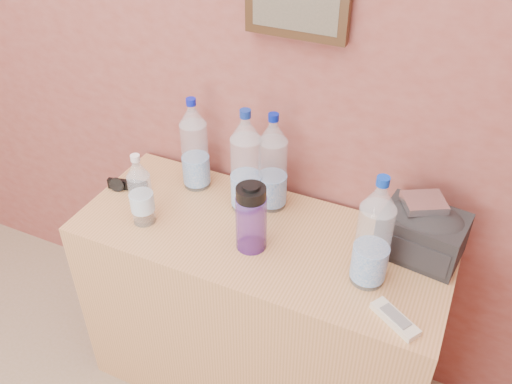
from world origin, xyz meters
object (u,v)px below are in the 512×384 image
(ac_remote, at_px, (395,319))
(pet_large_a, at_px, (195,149))
(dresser, at_px, (259,313))
(pet_large_d, at_px, (373,238))
(foil_packet, at_px, (424,203))
(nalgene_bottle, at_px, (251,217))
(toiletry_bag, at_px, (422,232))
(pet_small, at_px, (141,193))
(pet_large_c, at_px, (272,167))
(sunglasses, at_px, (128,185))
(pet_large_b, at_px, (246,167))

(ac_remote, bearing_deg, pet_large_a, -170.24)
(dresser, height_order, pet_large_d, pet_large_d)
(foil_packet, bearing_deg, nalgene_bottle, -156.15)
(toiletry_bag, bearing_deg, pet_small, -157.77)
(pet_large_d, height_order, foil_packet, pet_large_d)
(ac_remote, relative_size, toiletry_bag, 0.61)
(pet_large_c, bearing_deg, pet_large_a, -179.22)
(sunglasses, height_order, ac_remote, sunglasses)
(pet_large_a, height_order, foil_packet, pet_large_a)
(nalgene_bottle, relative_size, toiletry_bag, 0.97)
(pet_large_a, distance_m, ac_remote, 0.84)
(dresser, relative_size, pet_large_b, 3.28)
(pet_large_d, bearing_deg, dresser, 171.94)
(dresser, height_order, pet_large_b, pet_large_b)
(pet_large_d, distance_m, pet_small, 0.72)
(pet_large_b, height_order, nalgene_bottle, pet_large_b)
(pet_large_b, height_order, pet_large_d, pet_large_b)
(pet_large_b, distance_m, sunglasses, 0.44)
(pet_large_a, height_order, pet_large_d, pet_large_d)
(pet_large_a, relative_size, ac_remote, 2.35)
(nalgene_bottle, height_order, sunglasses, nalgene_bottle)
(pet_large_a, relative_size, pet_large_d, 0.95)
(dresser, bearing_deg, foil_packet, 17.27)
(toiletry_bag, xyz_separation_m, foil_packet, (-0.02, 0.02, 0.09))
(pet_small, bearing_deg, pet_large_b, 37.99)
(toiletry_bag, bearing_deg, nalgene_bottle, -151.29)
(nalgene_bottle, distance_m, sunglasses, 0.52)
(pet_large_a, xyz_separation_m, nalgene_bottle, (0.31, -0.21, -0.04))
(pet_large_b, xyz_separation_m, pet_small, (-0.26, -0.20, -0.05))
(pet_large_b, distance_m, nalgene_bottle, 0.20)
(pet_small, xyz_separation_m, toiletry_bag, (0.82, 0.22, -0.03))
(pet_large_b, relative_size, sunglasses, 2.54)
(nalgene_bottle, bearing_deg, pet_small, -174.22)
(pet_small, distance_m, toiletry_bag, 0.85)
(pet_large_b, bearing_deg, sunglasses, -168.25)
(pet_large_a, bearing_deg, sunglasses, -148.43)
(nalgene_bottle, bearing_deg, pet_large_a, 145.85)
(dresser, relative_size, pet_large_d, 3.33)
(pet_large_d, height_order, ac_remote, pet_large_d)
(pet_large_a, height_order, nalgene_bottle, pet_large_a)
(toiletry_bag, height_order, foil_packet, foil_packet)
(foil_packet, bearing_deg, dresser, -162.73)
(pet_small, distance_m, ac_remote, 0.83)
(ac_remote, bearing_deg, pet_small, -152.89)
(sunglasses, bearing_deg, dresser, -17.81)
(pet_large_c, height_order, sunglasses, pet_large_c)
(dresser, xyz_separation_m, sunglasses, (-0.51, 0.02, 0.38))
(sunglasses, xyz_separation_m, ac_remote, (0.97, -0.19, -0.01))
(pet_large_d, xyz_separation_m, toiletry_bag, (0.11, 0.17, -0.08))
(pet_large_c, xyz_separation_m, nalgene_bottle, (0.02, -0.21, -0.04))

